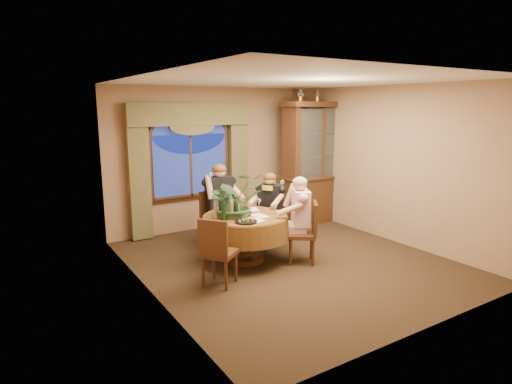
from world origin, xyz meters
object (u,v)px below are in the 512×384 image
oil_lamp_center (318,93)px  person_back (220,204)px  chair_front_left (219,251)px  centerpiece_plant (234,179)px  stoneware_vase (236,206)px  chair_back_right (268,217)px  wine_bottle_4 (231,206)px  wine_bottle_2 (221,205)px  wine_bottle_3 (236,207)px  wine_bottle_1 (224,210)px  chair_back (216,220)px  oil_lamp_right (334,94)px  person_scarf (270,209)px  person_pink (300,219)px  wine_bottle_5 (216,207)px  china_cabinet (316,162)px  dining_table (245,238)px  olive_bowl (247,214)px  wine_bottle_0 (225,208)px  chair_right (302,233)px  oil_lamp_left (301,93)px

oil_lamp_center → person_back: size_ratio=0.23×
chair_front_left → centerpiece_plant: (0.63, 0.70, 0.85)m
chair_front_left → stoneware_vase: stoneware_vase is taller
chair_back_right → person_back: person_back is taller
centerpiece_plant → wine_bottle_4: (-0.08, -0.03, -0.42)m
wine_bottle_2 → wine_bottle_3: 0.28m
chair_back_right → wine_bottle_3: bearing=86.9°
centerpiece_plant → wine_bottle_1: bearing=-146.6°
centerpiece_plant → wine_bottle_4: 0.42m
chair_back → chair_front_left: same height
oil_lamp_right → wine_bottle_1: 4.09m
centerpiece_plant → person_scarf: bearing=21.0°
person_pink → wine_bottle_5: (-1.23, 0.51, 0.24)m
china_cabinet → chair_front_left: (-3.31, -1.95, -0.78)m
chair_front_left → centerpiece_plant: centerpiece_plant is taller
dining_table → chair_back: size_ratio=1.48×
wine_bottle_1 → wine_bottle_3: bearing=8.3°
person_pink → wine_bottle_4: 1.13m
chair_back_right → centerpiece_plant: bearing=81.3°
china_cabinet → wine_bottle_4: china_cabinet is taller
china_cabinet → person_back: (-2.48, -0.36, -0.53)m
dining_table → person_pink: bearing=-27.9°
stoneware_vase → wine_bottle_5: 0.39m
chair_back → wine_bottle_1: 1.13m
chair_back → wine_bottle_5: (-0.40, -0.79, 0.44)m
person_scarf → olive_bowl: 0.89m
china_cabinet → wine_bottle_3: (-2.73, -1.40, -0.34)m
chair_back_right → chair_front_left: bearing=91.8°
china_cabinet → oil_lamp_center: bearing=0.0°
wine_bottle_0 → wine_bottle_1: size_ratio=1.00×
dining_table → wine_bottle_4: size_ratio=4.29×
person_scarf → wine_bottle_5: size_ratio=3.97×
chair_back_right → wine_bottle_5: wine_bottle_5 is taller
stoneware_vase → person_back: bearing=80.7°
chair_right → oil_lamp_left: bearing=-0.5°
chair_right → chair_back: same height
person_pink → oil_lamp_right: bearing=-23.5°
oil_lamp_center → person_back: bearing=-171.7°
chair_back_right → chair_front_left: 1.94m
wine_bottle_5 → person_pink: bearing=-22.6°
person_back → wine_bottle_1: 1.19m
oil_lamp_center → person_back: oil_lamp_center is taller
chair_right → person_scarf: size_ratio=0.73×
oil_lamp_center → wine_bottle_5: 3.70m
china_cabinet → chair_front_left: china_cabinet is taller
chair_front_left → stoneware_vase: bearing=99.6°
wine_bottle_4 → wine_bottle_0: bearing=-149.3°
dining_table → oil_lamp_left: bearing=32.7°
stoneware_vase → wine_bottle_1: 0.43m
oil_lamp_left → chair_back: bearing=-168.1°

